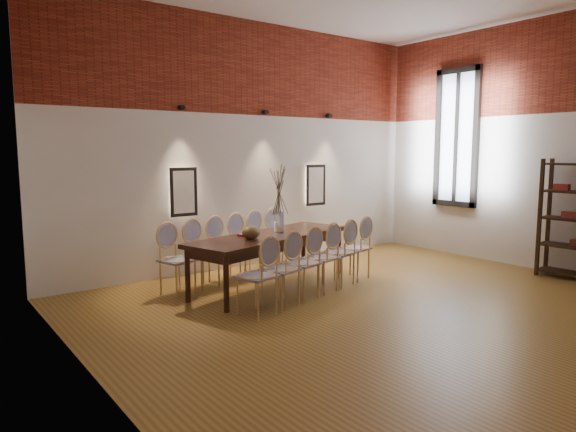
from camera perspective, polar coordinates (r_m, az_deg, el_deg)
floor at (r=6.26m, az=14.30°, el=-10.90°), size 7.00×7.00×0.02m
wall_back at (r=8.62m, az=-4.13°, el=7.79°), size 7.00×0.10×4.00m
wall_left at (r=3.86m, az=-20.16°, el=8.03°), size 0.10×7.00×4.00m
wall_right at (r=9.02m, az=29.11°, el=6.88°), size 0.10×7.00×4.00m
brick_band_back at (r=8.67m, az=-3.95°, el=16.09°), size 7.00×0.02×1.50m
niche_left at (r=7.92m, az=-11.61°, el=2.64°), size 0.36×0.06×0.66m
niche_right at (r=9.33m, az=2.98°, el=3.46°), size 0.36×0.06×0.66m
spot_fixture_left at (r=7.90m, az=-11.76°, el=11.70°), size 0.08×0.10×0.08m
spot_fixture_mid at (r=8.65m, az=-2.55°, el=11.45°), size 0.08×0.10×0.08m
spot_fixture_right at (r=9.51m, az=4.56°, el=11.06°), size 0.08×0.10×0.08m
window_glass at (r=9.93m, az=18.27°, el=8.24°), size 0.02×0.78×2.38m
window_frame at (r=9.92m, az=18.20°, el=8.25°), size 0.08×0.90×2.50m
window_mullion at (r=9.92m, az=18.20°, el=8.25°), size 0.06×0.06×2.40m
dining_table at (r=7.30m, az=-1.89°, el=-4.94°), size 2.77×1.50×0.75m
chair_near_a at (r=6.02m, az=-3.50°, el=-6.68°), size 0.54×0.54×0.94m
chair_near_b at (r=6.34m, az=-0.85°, el=-5.93°), size 0.54×0.54×0.94m
chair_near_c at (r=6.68m, az=1.54°, el=-5.25°), size 0.54×0.54×0.94m
chair_near_d at (r=7.04m, az=3.68°, el=-4.63°), size 0.54×0.54×0.94m
chair_near_e at (r=7.40m, az=5.62°, el=-4.06°), size 0.54×0.54×0.94m
chair_near_f at (r=7.76m, az=7.37°, el=-3.54°), size 0.54×0.54×0.94m
chair_far_a at (r=7.01m, az=-12.18°, el=-4.82°), size 0.54×0.54×0.94m
chair_far_b at (r=7.29m, az=-9.52°, el=-4.29°), size 0.54×0.54×0.94m
chair_far_c at (r=7.59m, az=-7.06°, el=-3.79°), size 0.54×0.54×0.94m
chair_far_d at (r=7.90m, az=-4.80°, el=-3.32°), size 0.54×0.54×0.94m
chair_far_e at (r=8.22m, az=-2.71°, el=-2.88°), size 0.54×0.54×0.94m
chair_far_f at (r=8.56m, az=-0.78°, el=-2.48°), size 0.54×0.54×0.94m
vase at (r=7.34m, az=-1.02°, el=-0.71°), size 0.14×0.14×0.30m
dried_branches at (r=7.30m, az=-1.02°, el=2.80°), size 0.50×0.50×0.70m
bowl at (r=6.83m, az=-4.15°, el=-1.84°), size 0.24×0.24×0.18m
book at (r=7.12m, az=-4.42°, el=-2.07°), size 0.30×0.24×0.03m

